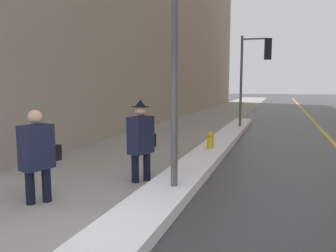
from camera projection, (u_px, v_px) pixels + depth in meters
The scene contains 9 objects.
ground_plane at pixel (96, 246), 4.16m from camera, with size 160.00×160.00×0.00m, color #38383A.
sidewalk_slab at pixel (204, 121), 18.88m from camera, with size 4.00×80.00×0.01m.
road_centre_stripe at pixel (317, 125), 16.95m from camera, with size 0.16×80.00×0.00m.
snow_bank_curb at pixel (217, 146), 10.51m from camera, with size 0.89×16.77×0.19m.
lamp_post at pixel (174, 55), 5.71m from camera, with size 0.28×0.28×4.16m.
traffic_light_near at pixel (257, 62), 14.34m from camera, with size 1.31×0.37×4.19m.
pedestrian_in_glasses at pixel (37, 152), 5.55m from camera, with size 0.44×0.76×1.62m.
pedestrian_trailing at pixel (141, 138), 6.81m from camera, with size 0.44×0.77×1.74m.
fire_hydrant at pixel (210, 143), 9.55m from camera, with size 0.20×0.20×0.70m.
Camera 1 is at (2.15, -3.43, 2.02)m, focal length 35.00 mm.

